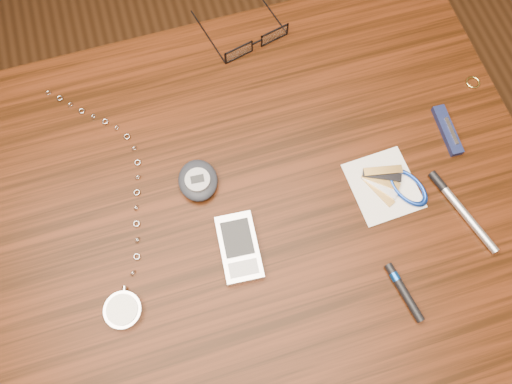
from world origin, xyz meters
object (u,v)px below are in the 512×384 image
Objects in this scene: notepad_keys at (395,186)px; pda_phone at (239,247)px; pedometer at (198,180)px; desk at (215,241)px; pocket_watch at (122,298)px; silver_pen at (458,205)px; eyeglasses at (254,41)px; pocket_knife at (447,130)px.

pda_phone is at bearing -174.35° from notepad_keys.
pda_phone is 0.12m from pedometer.
pocket_watch reaches higher than desk.
pedometer is 0.38m from silver_pen.
pocket_watch is 0.42m from notepad_keys.
pocket_knife is at bearing -45.05° from eyeglasses.
pocket_knife is at bearing 5.38° from desk.
notepad_keys is (0.42, 0.05, -0.00)m from pocket_watch.
pda_phone is at bearing -58.58° from desk.
eyeglasses is 0.26m from pedometer.
pocket_watch is at bearing 179.14° from silver_pen.
pocket_knife is at bearing 11.57° from pocket_watch.
pda_phone is 1.20× the size of pocket_knife.
pda_phone is 0.37m from pocket_knife.
eyeglasses is at bearing 112.97° from notepad_keys.
notepad_keys is at bearing -17.72° from pedometer.
eyeglasses is 0.35m from pda_phone.
pocket_watch is at bearing -153.05° from desk.
desk is at bearing 26.95° from pocket_watch.
pda_phone is (-0.12, -0.33, -0.00)m from eyeglasses.
pocket_knife is (0.36, 0.09, -0.00)m from pda_phone.
notepad_keys and silver_pen have the same top height.
pocket_knife is at bearing -3.99° from pedometer.
eyeglasses reaches higher than silver_pen.
pda_phone is (0.17, 0.02, 0.00)m from pocket_watch.
notepad_keys is (0.28, -0.03, 0.11)m from desk.
desk is 0.38m from silver_pen.
pda_phone reaches higher than desk.
pedometer reaches higher than silver_pen.
pda_phone is 0.25m from notepad_keys.
desk is at bearing -174.62° from pocket_knife.
notepad_keys is (0.25, 0.02, -0.00)m from pda_phone.
notepad_keys is (0.28, -0.09, -0.01)m from pedometer.
silver_pen is at bearing -0.86° from pocket_watch.
desk is 0.19m from pocket_watch.
eyeglasses is 0.41m from silver_pen.
pedometer is 0.59× the size of notepad_keys.
notepad_keys and pocket_knife have the same top height.
eyeglasses is 0.37× the size of pocket_watch.
pedometer is 0.39m from pocket_knife.
notepad_keys is at bearing -5.14° from desk.
pocket_knife is at bearing 72.52° from silver_pen.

